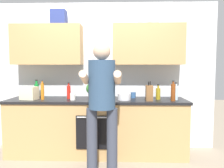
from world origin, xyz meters
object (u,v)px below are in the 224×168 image
(bottle_hotsauce, at_px, (69,92))
(potted_herb, at_px, (92,90))
(bottle_juice, at_px, (42,91))
(mixing_bowl, at_px, (124,97))
(bottle_soda, at_px, (37,90))
(bottle_vinegar, at_px, (173,92))
(bottle_syrup, at_px, (101,89))
(cup_coffee, at_px, (73,97))
(cup_tea, at_px, (133,95))
(grocery_bag_rice, at_px, (29,93))
(knife_block, at_px, (149,93))
(bottle_oil, at_px, (158,93))
(person_standing, at_px, (102,98))
(bottle_water, at_px, (176,93))

(bottle_hotsauce, xyz_separation_m, potted_herb, (0.39, -0.14, 0.05))
(bottle_juice, distance_m, mixing_bowl, 1.28)
(bottle_soda, height_order, bottle_vinegar, bottle_vinegar)
(bottle_soda, distance_m, potted_herb, 0.99)
(bottle_syrup, height_order, cup_coffee, bottle_syrup)
(cup_tea, xyz_separation_m, potted_herb, (-0.66, -0.26, 0.11))
(bottle_soda, relative_size, grocery_bag_rice, 1.19)
(bottle_vinegar, distance_m, knife_block, 0.36)
(bottle_oil, bearing_deg, bottle_hotsauce, 178.58)
(cup_coffee, bearing_deg, bottle_juice, 176.36)
(bottle_soda, distance_m, cup_tea, 1.62)
(person_standing, relative_size, grocery_bag_rice, 6.80)
(person_standing, relative_size, cup_coffee, 17.08)
(bottle_vinegar, height_order, potted_herb, bottle_vinegar)
(cup_tea, bearing_deg, potted_herb, -158.59)
(bottle_water, height_order, grocery_bag_rice, bottle_water)
(bottle_soda, distance_m, bottle_juice, 0.28)
(bottle_hotsauce, bearing_deg, bottle_water, -2.70)
(bottle_vinegar, xyz_separation_m, bottle_juice, (-2.02, 0.06, -0.00))
(bottle_hotsauce, bearing_deg, bottle_juice, -163.75)
(bottle_water, xyz_separation_m, cup_coffee, (-1.60, -0.06, -0.06))
(bottle_hotsauce, height_order, bottle_vinegar, bottle_vinegar)
(bottle_water, distance_m, mixing_bowl, 0.80)
(bottle_oil, bearing_deg, grocery_bag_rice, -177.97)
(bottle_juice, xyz_separation_m, cup_tea, (1.44, 0.23, -0.09))
(bottle_vinegar, relative_size, mixing_bowl, 1.52)
(knife_block, bearing_deg, potted_herb, 178.29)
(bottle_vinegar, bearing_deg, bottle_syrup, 164.59)
(bottle_soda, xyz_separation_m, potted_herb, (0.95, -0.25, 0.03))
(bottle_vinegar, height_order, bottle_water, bottle_vinegar)
(cup_coffee, xyz_separation_m, mixing_bowl, (0.80, 0.04, -0.00))
(person_standing, height_order, mixing_bowl, person_standing)
(person_standing, distance_m, grocery_bag_rice, 1.35)
(mixing_bowl, bearing_deg, bottle_vinegar, -5.42)
(bottle_water, bearing_deg, grocery_bag_rice, -179.32)
(bottle_oil, bearing_deg, mixing_bowl, -172.48)
(person_standing, relative_size, bottle_vinegar, 5.60)
(bottle_syrup, bearing_deg, knife_block, -21.54)
(bottle_oil, height_order, bottle_vinegar, bottle_vinegar)
(bottle_vinegar, height_order, cup_tea, bottle_vinegar)
(potted_herb, bearing_deg, bottle_juice, 177.97)
(bottle_syrup, xyz_separation_m, knife_block, (0.75, -0.30, -0.03))
(person_standing, height_order, cup_tea, person_standing)
(bottle_water, distance_m, knife_block, 0.43)
(bottle_soda, xyz_separation_m, mixing_bowl, (1.46, -0.22, -0.08))
(bottle_oil, xyz_separation_m, bottle_syrup, (-0.91, 0.17, 0.05))
(grocery_bag_rice, bearing_deg, potted_herb, -1.94)
(bottle_soda, bearing_deg, bottle_oil, -4.15)
(bottle_water, bearing_deg, person_standing, -149.29)
(grocery_bag_rice, bearing_deg, bottle_vinegar, -1.77)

